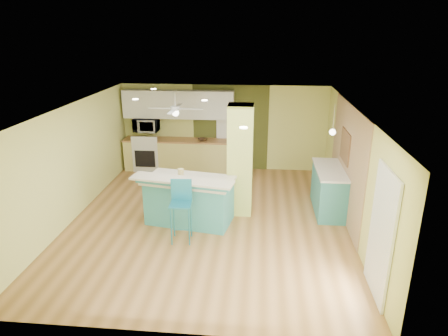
{
  "coord_description": "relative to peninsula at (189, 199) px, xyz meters",
  "views": [
    {
      "loc": [
        1.08,
        -7.91,
        4.05
      ],
      "look_at": [
        0.3,
        0.4,
        1.09
      ],
      "focal_mm": 32.0,
      "sensor_mm": 36.0,
      "label": 1
    }
  ],
  "objects": [
    {
      "name": "kitchen_run",
      "position": [
        -0.89,
        3.31,
        -0.06
      ],
      "size": [
        3.25,
        0.63,
        0.94
      ],
      "color": "#D2C76E",
      "rests_on": "floor"
    },
    {
      "name": "olive_accent",
      "position": [
        0.61,
        3.6,
        0.72
      ],
      "size": [
        2.2,
        0.02,
        2.5
      ],
      "primitive_type": "cube",
      "color": "#44491D",
      "rests_on": "floor"
    },
    {
      "name": "peninsula",
      "position": [
        0.0,
        0.0,
        0.0
      ],
      "size": [
        2.18,
        1.47,
        1.14
      ],
      "rotation": [
        0.0,
        0.0,
        -0.18
      ],
      "color": "teal",
      "rests_on": "floor"
    },
    {
      "name": "ceiling",
      "position": [
        0.41,
        0.11,
        1.98
      ],
      "size": [
        6.0,
        7.0,
        0.01
      ],
      "primitive_type": "cube",
      "color": "white",
      "rests_on": "wall_back"
    },
    {
      "name": "side_counter",
      "position": [
        3.11,
        0.86,
        -0.01
      ],
      "size": [
        0.68,
        1.6,
        1.03
      ],
      "color": "teal",
      "rests_on": "floor"
    },
    {
      "name": "column",
      "position": [
        1.06,
        0.61,
        0.72
      ],
      "size": [
        0.55,
        0.55,
        2.5
      ],
      "primitive_type": "cube",
      "color": "#B3C45A",
      "rests_on": "floor"
    },
    {
      "name": "french_door",
      "position": [
        3.38,
        -2.19,
        0.52
      ],
      "size": [
        0.04,
        1.08,
        2.1
      ],
      "primitive_type": "cube",
      "color": "white",
      "rests_on": "floor"
    },
    {
      "name": "bar_stool",
      "position": [
        -0.02,
        -0.77,
        0.31
      ],
      "size": [
        0.44,
        0.44,
        1.25
      ],
      "rotation": [
        0.0,
        0.0,
        0.06
      ],
      "color": "teal",
      "rests_on": "floor"
    },
    {
      "name": "floor",
      "position": [
        0.41,
        0.11,
        -0.53
      ],
      "size": [
        6.0,
        7.0,
        0.01
      ],
      "primitive_type": "cube",
      "color": "brown",
      "rests_on": "ground"
    },
    {
      "name": "wall_front",
      "position": [
        0.41,
        -3.39,
        0.72
      ],
      "size": [
        6.0,
        0.01,
        2.5
      ],
      "primitive_type": "cube",
      "color": "#D5D773",
      "rests_on": "floor"
    },
    {
      "name": "upper_cabinets",
      "position": [
        -0.89,
        3.43,
        1.42
      ],
      "size": [
        3.2,
        0.34,
        0.8
      ],
      "primitive_type": "cube",
      "color": "silver",
      "rests_on": "wall_back"
    },
    {
      "name": "pendant_lamp",
      "position": [
        3.06,
        0.86,
        1.36
      ],
      "size": [
        0.14,
        0.14,
        0.69
      ],
      "color": "white",
      "rests_on": "ceiling"
    },
    {
      "name": "canister",
      "position": [
        -0.2,
        0.19,
        0.54
      ],
      "size": [
        0.13,
        0.13,
        0.16
      ],
      "primitive_type": "cylinder",
      "color": "gold",
      "rests_on": "peninsula"
    },
    {
      "name": "wall_left",
      "position": [
        -2.6,
        0.11,
        0.72
      ],
      "size": [
        0.01,
        7.0,
        2.5
      ],
      "primitive_type": "cube",
      "color": "#D5D773",
      "rests_on": "floor"
    },
    {
      "name": "fruit_bowl",
      "position": [
        -0.17,
        3.24,
        0.45
      ],
      "size": [
        0.36,
        0.36,
        0.07
      ],
      "primitive_type": "imported",
      "rotation": [
        0.0,
        0.0,
        0.43
      ],
      "color": "#342315",
      "rests_on": "kitchen_run"
    },
    {
      "name": "wood_panel",
      "position": [
        3.4,
        0.71,
        0.72
      ],
      "size": [
        0.02,
        3.4,
        2.5
      ],
      "primitive_type": "cube",
      "color": "#997657",
      "rests_on": "floor"
    },
    {
      "name": "wall_back",
      "position": [
        0.41,
        3.62,
        0.72
      ],
      "size": [
        6.0,
        0.01,
        2.5
      ],
      "primitive_type": "cube",
      "color": "#D5D773",
      "rests_on": "floor"
    },
    {
      "name": "ceiling_fan",
      "position": [
        -0.69,
        2.11,
        1.55
      ],
      "size": [
        1.41,
        1.41,
        0.61
      ],
      "color": "silver",
      "rests_on": "ceiling"
    },
    {
      "name": "interior_door",
      "position": [
        0.61,
        3.57,
        0.47
      ],
      "size": [
        0.82,
        0.05,
        2.0
      ],
      "primitive_type": "cube",
      "color": "white",
      "rests_on": "floor"
    },
    {
      "name": "microwave",
      "position": [
        -1.84,
        3.31,
        0.82
      ],
      "size": [
        0.7,
        0.48,
        0.39
      ],
      "primitive_type": "imported",
      "color": "white",
      "rests_on": "wall_back"
    },
    {
      "name": "stove",
      "position": [
        -1.84,
        3.3,
        -0.07
      ],
      "size": [
        0.76,
        0.66,
        1.08
      ],
      "color": "silver",
      "rests_on": "floor"
    },
    {
      "name": "wall_decor",
      "position": [
        3.37,
        0.91,
        1.02
      ],
      "size": [
        0.03,
        0.9,
        0.7
      ],
      "primitive_type": "cube",
      "color": "brown",
      "rests_on": "wood_panel"
    },
    {
      "name": "wall_right",
      "position": [
        3.41,
        0.11,
        0.72
      ],
      "size": [
        0.01,
        7.0,
        2.5
      ],
      "primitive_type": "cube",
      "color": "#D5D773",
      "rests_on": "floor"
    }
  ]
}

